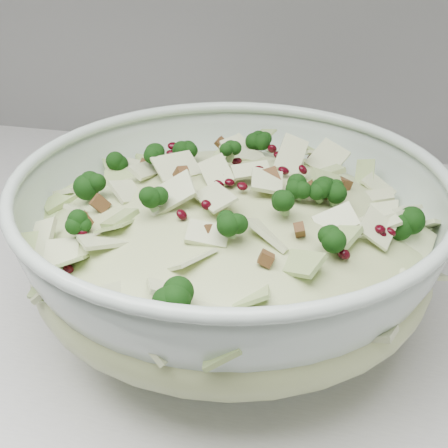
% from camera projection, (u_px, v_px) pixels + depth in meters
% --- Properties ---
extents(mixing_bowl, '(0.43, 0.43, 0.14)m').
position_uv_depth(mixing_bowl, '(231.00, 248.00, 0.50)').
color(mixing_bowl, silver).
rests_on(mixing_bowl, counter).
extents(salad, '(0.44, 0.44, 0.14)m').
position_uv_depth(salad, '(231.00, 224.00, 0.49)').
color(salad, beige).
rests_on(salad, mixing_bowl).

